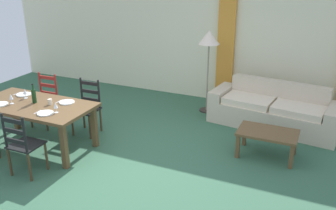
{
  "coord_description": "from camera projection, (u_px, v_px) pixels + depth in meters",
  "views": [
    {
      "loc": [
        2.64,
        -4.24,
        2.87
      ],
      "look_at": [
        0.43,
        0.72,
        0.75
      ],
      "focal_mm": 39.65,
      "sensor_mm": 36.0,
      "label": 1
    }
  ],
  "objects": [
    {
      "name": "wine_bottle",
      "position": [
        34.0,
        96.0,
        5.88
      ],
      "size": [
        0.07,
        0.07,
        0.32
      ],
      "color": "#143819",
      "rests_on": "dining_table"
    },
    {
      "name": "wine_glass_near_left",
      "position": [
        11.0,
        97.0,
        5.83
      ],
      "size": [
        0.06,
        0.06,
        0.16
      ],
      "color": "white",
      "rests_on": "dining_table"
    },
    {
      "name": "dining_chair_near_right",
      "position": [
        23.0,
        144.0,
        5.16
      ],
      "size": [
        0.43,
        0.41,
        0.96
      ],
      "color": "black",
      "rests_on": "ground_plane"
    },
    {
      "name": "dinner_plate_far_left",
      "position": [
        24.0,
        94.0,
        6.25
      ],
      "size": [
        0.24,
        0.24,
        0.02
      ],
      "primitive_type": "cylinder",
      "color": "white",
      "rests_on": "dining_table"
    },
    {
      "name": "ground_plane",
      "position": [
        123.0,
        163.0,
        5.65
      ],
      "size": [
        9.6,
        9.6,
        0.02
      ],
      "primitive_type": "cube",
      "color": "#346046"
    },
    {
      "name": "wine_glass_near_right",
      "position": [
        56.0,
        106.0,
        5.49
      ],
      "size": [
        0.06,
        0.06,
        0.16
      ],
      "color": "white",
      "rests_on": "dining_table"
    },
    {
      "name": "fork_near_right",
      "position": [
        37.0,
        112.0,
        5.55
      ],
      "size": [
        0.02,
        0.17,
        0.01
      ],
      "primitive_type": "cube",
      "rotation": [
        0.0,
        0.0,
        0.04
      ],
      "color": "silver",
      "rests_on": "dining_table"
    },
    {
      "name": "couch",
      "position": [
        274.0,
        111.0,
        6.8
      ],
      "size": [
        2.36,
        1.07,
        0.8
      ],
      "color": "beige",
      "rests_on": "ground_plane"
    },
    {
      "name": "curtain_panel_left",
      "position": [
        225.0,
        52.0,
        7.69
      ],
      "size": [
        0.35,
        0.08,
        2.2
      ],
      "primitive_type": "cube",
      "color": "orange",
      "rests_on": "ground_plane"
    },
    {
      "name": "fork_far_left",
      "position": [
        17.0,
        94.0,
        6.31
      ],
      "size": [
        0.02,
        0.17,
        0.01
      ],
      "primitive_type": "cube",
      "rotation": [
        0.0,
        0.0,
        -0.04
      ],
      "color": "silver",
      "rests_on": "dining_table"
    },
    {
      "name": "dinner_plate_near_left",
      "position": [
        0.0,
        104.0,
        5.83
      ],
      "size": [
        0.24,
        0.24,
        0.02
      ],
      "primitive_type": "cylinder",
      "color": "white",
      "rests_on": "dining_table"
    },
    {
      "name": "standing_lamp",
      "position": [
        209.0,
        42.0,
        7.07
      ],
      "size": [
        0.4,
        0.4,
        1.64
      ],
      "color": "#332D28",
      "rests_on": "ground_plane"
    },
    {
      "name": "wine_glass_far_left",
      "position": [
        25.0,
        92.0,
        6.07
      ],
      "size": [
        0.06,
        0.06,
        0.16
      ],
      "color": "white",
      "rests_on": "dining_table"
    },
    {
      "name": "dinner_plate_far_right",
      "position": [
        67.0,
        102.0,
        5.91
      ],
      "size": [
        0.24,
        0.24,
        0.02
      ],
      "primitive_type": "cylinder",
      "color": "white",
      "rests_on": "dining_table"
    },
    {
      "name": "dining_chair_far_right",
      "position": [
        87.0,
        107.0,
        6.47
      ],
      "size": [
        0.43,
        0.41,
        0.96
      ],
      "color": "black",
      "rests_on": "ground_plane"
    },
    {
      "name": "fork_far_right",
      "position": [
        59.0,
        101.0,
        5.97
      ],
      "size": [
        0.02,
        0.17,
        0.01
      ],
      "primitive_type": "cube",
      "rotation": [
        0.0,
        0.0,
        -0.03
      ],
      "color": "silver",
      "rests_on": "dining_table"
    },
    {
      "name": "wall_far",
      "position": [
        199.0,
        36.0,
        7.97
      ],
      "size": [
        9.6,
        0.16,
        2.7
      ],
      "primitive_type": "cube",
      "color": "#EEE5BF",
      "rests_on": "ground_plane"
    },
    {
      "name": "dining_table",
      "position": [
        35.0,
        109.0,
        5.9
      ],
      "size": [
        1.9,
        0.96,
        0.75
      ],
      "color": "brown",
      "rests_on": "ground_plane"
    },
    {
      "name": "coffee_cup_primary",
      "position": [
        50.0,
        102.0,
        5.83
      ],
      "size": [
        0.07,
        0.07,
        0.09
      ],
      "primitive_type": "cylinder",
      "color": "beige",
      "rests_on": "dining_table"
    },
    {
      "name": "dinner_plate_near_right",
      "position": [
        45.0,
        113.0,
        5.49
      ],
      "size": [
        0.24,
        0.24,
        0.02
      ],
      "primitive_type": "cylinder",
      "color": "white",
      "rests_on": "dining_table"
    },
    {
      "name": "coffee_table",
      "position": [
        268.0,
        135.0,
        5.71
      ],
      "size": [
        0.9,
        0.56,
        0.42
      ],
      "color": "brown",
      "rests_on": "ground_plane"
    },
    {
      "name": "dining_chair_far_left",
      "position": [
        45.0,
        100.0,
        6.78
      ],
      "size": [
        0.43,
        0.41,
        0.96
      ],
      "color": "maroon",
      "rests_on": "ground_plane"
    }
  ]
}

